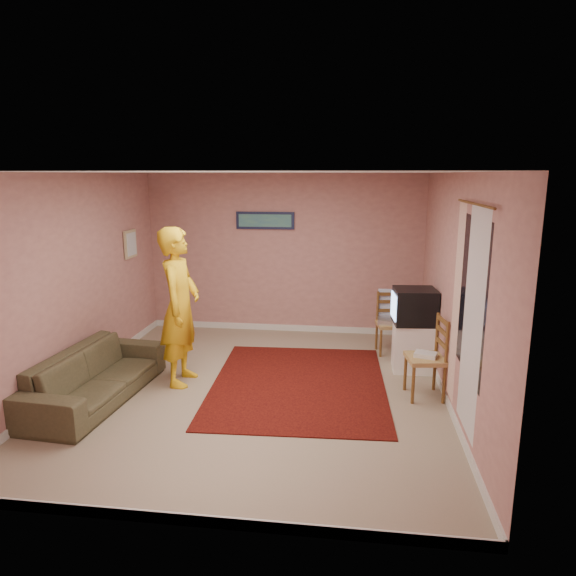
# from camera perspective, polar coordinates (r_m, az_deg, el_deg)

# --- Properties ---
(ground) EXTENTS (5.00, 5.00, 0.00)m
(ground) POSITION_cam_1_polar(r_m,az_deg,el_deg) (6.39, -3.55, -11.30)
(ground) COLOR gray
(ground) RESTS_ON ground
(wall_back) EXTENTS (4.50, 0.02, 2.60)m
(wall_back) POSITION_cam_1_polar(r_m,az_deg,el_deg) (8.41, -0.47, 3.77)
(wall_back) COLOR tan
(wall_back) RESTS_ON ground
(wall_front) EXTENTS (4.50, 0.02, 2.60)m
(wall_front) POSITION_cam_1_polar(r_m,az_deg,el_deg) (3.66, -11.26, -8.17)
(wall_front) COLOR tan
(wall_front) RESTS_ON ground
(wall_left) EXTENTS (0.02, 5.00, 2.60)m
(wall_left) POSITION_cam_1_polar(r_m,az_deg,el_deg) (6.78, -22.72, 0.67)
(wall_left) COLOR tan
(wall_left) RESTS_ON ground
(wall_right) EXTENTS (0.02, 5.00, 2.60)m
(wall_right) POSITION_cam_1_polar(r_m,az_deg,el_deg) (5.99, 17.94, -0.44)
(wall_right) COLOR tan
(wall_right) RESTS_ON ground
(ceiling) EXTENTS (4.50, 5.00, 0.02)m
(ceiling) POSITION_cam_1_polar(r_m,az_deg,el_deg) (5.85, -3.90, 12.70)
(ceiling) COLOR silver
(ceiling) RESTS_ON wall_back
(baseboard_back) EXTENTS (4.50, 0.02, 0.10)m
(baseboard_back) POSITION_cam_1_polar(r_m,az_deg,el_deg) (8.68, -0.46, -4.42)
(baseboard_back) COLOR silver
(baseboard_back) RESTS_ON ground
(baseboard_front) EXTENTS (4.50, 0.02, 0.10)m
(baseboard_front) POSITION_cam_1_polar(r_m,az_deg,el_deg) (4.27, -10.43, -24.03)
(baseboard_front) COLOR silver
(baseboard_front) RESTS_ON ground
(baseboard_left) EXTENTS (0.02, 5.00, 0.10)m
(baseboard_left) POSITION_cam_1_polar(r_m,az_deg,el_deg) (7.12, -21.80, -9.23)
(baseboard_left) COLOR silver
(baseboard_left) RESTS_ON ground
(baseboard_right) EXTENTS (0.02, 5.00, 0.10)m
(baseboard_right) POSITION_cam_1_polar(r_m,az_deg,el_deg) (6.37, 17.08, -11.46)
(baseboard_right) COLOR silver
(baseboard_right) RESTS_ON ground
(window) EXTENTS (0.01, 1.10, 1.50)m
(window) POSITION_cam_1_polar(r_m,az_deg,el_deg) (5.09, 19.77, -1.04)
(window) COLOR black
(window) RESTS_ON wall_right
(curtain_sheer) EXTENTS (0.01, 0.75, 2.10)m
(curtain_sheer) POSITION_cam_1_polar(r_m,az_deg,el_deg) (5.00, 19.81, -3.67)
(curtain_sheer) COLOR silver
(curtain_sheer) RESTS_ON wall_right
(curtain_floral) EXTENTS (0.01, 0.35, 2.10)m
(curtain_floral) POSITION_cam_1_polar(r_m,az_deg,el_deg) (5.66, 18.18, -1.71)
(curtain_floral) COLOR white
(curtain_floral) RESTS_ON wall_right
(curtain_rod) EXTENTS (0.02, 1.40, 0.02)m
(curtain_rod) POSITION_cam_1_polar(r_m,az_deg,el_deg) (4.96, 20.02, 8.79)
(curtain_rod) COLOR brown
(curtain_rod) RESTS_ON wall_right
(picture_back) EXTENTS (0.95, 0.04, 0.28)m
(picture_back) POSITION_cam_1_polar(r_m,az_deg,el_deg) (8.36, -2.56, 7.50)
(picture_back) COLOR #141837
(picture_back) RESTS_ON wall_back
(picture_left) EXTENTS (0.04, 0.38, 0.42)m
(picture_left) POSITION_cam_1_polar(r_m,az_deg,el_deg) (8.13, -17.09, 4.70)
(picture_left) COLOR tan
(picture_left) RESTS_ON wall_left
(area_rug) EXTENTS (2.25, 2.76, 0.01)m
(area_rug) POSITION_cam_1_polar(r_m,az_deg,el_deg) (6.55, 1.19, -10.59)
(area_rug) COLOR black
(area_rug) RESTS_ON ground
(tv_cabinet) EXTENTS (0.51, 0.46, 0.65)m
(tv_cabinet) POSITION_cam_1_polar(r_m,az_deg,el_deg) (7.11, 13.65, -6.34)
(tv_cabinet) COLOR white
(tv_cabinet) RESTS_ON ground
(crt_tv) EXTENTS (0.58, 0.53, 0.47)m
(crt_tv) POSITION_cam_1_polar(r_m,az_deg,el_deg) (6.95, 13.85, -1.98)
(crt_tv) COLOR black
(crt_tv) RESTS_ON tv_cabinet
(chair_a) EXTENTS (0.46, 0.44, 0.49)m
(chair_a) POSITION_cam_1_polar(r_m,az_deg,el_deg) (7.63, 11.41, -3.21)
(chair_a) COLOR tan
(chair_a) RESTS_ON ground
(dvd_player) EXTENTS (0.40, 0.29, 0.07)m
(dvd_player) POSITION_cam_1_polar(r_m,az_deg,el_deg) (7.64, 11.39, -3.61)
(dvd_player) COLOR silver
(dvd_player) RESTS_ON chair_a
(blue_throw) EXTENTS (0.38, 0.05, 0.40)m
(blue_throw) POSITION_cam_1_polar(r_m,az_deg,el_deg) (7.76, 11.37, -1.59)
(blue_throw) COLOR #95B8F5
(blue_throw) RESTS_ON chair_a
(chair_b) EXTENTS (0.48, 0.50, 0.53)m
(chair_b) POSITION_cam_1_polar(r_m,az_deg,el_deg) (6.22, 15.08, -6.54)
(chair_b) COLOR tan
(chair_b) RESTS_ON ground
(game_console) EXTENTS (0.29, 0.24, 0.05)m
(game_console) POSITION_cam_1_polar(r_m,az_deg,el_deg) (6.24, 15.04, -7.16)
(game_console) COLOR silver
(game_console) RESTS_ON chair_b
(sofa) EXTENTS (0.94, 2.08, 0.59)m
(sofa) POSITION_cam_1_polar(r_m,az_deg,el_deg) (6.44, -20.58, -9.09)
(sofa) COLOR #4B452D
(sofa) RESTS_ON ground
(person) EXTENTS (0.47, 0.72, 1.97)m
(person) POSITION_cam_1_polar(r_m,az_deg,el_deg) (6.46, -11.91, -2.04)
(person) COLOR gold
(person) RESTS_ON ground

